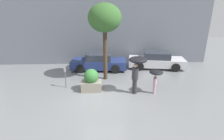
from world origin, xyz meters
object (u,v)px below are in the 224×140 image
parked_car_far (156,60)px  parking_meter (65,74)px  planter_box (91,81)px  parked_car_near (99,62)px  person_adult (137,66)px  street_tree (105,19)px  person_child (156,75)px

parked_car_far → parking_meter: parked_car_far is taller
planter_box → parked_car_near: 3.70m
person_adult → parking_meter: (-4.10, 0.88, -0.74)m
person_adult → parked_car_near: size_ratio=0.49×
street_tree → parked_car_far: bearing=28.3°
planter_box → parking_meter: bearing=164.1°
person_adult → parked_car_near: (-2.18, 4.12, -1.02)m
parked_car_near → planter_box: bearing=178.8°
planter_box → person_child: bearing=-7.8°
parking_meter → person_adult: bearing=-12.1°
parking_meter → street_tree: bearing=28.0°
street_tree → parking_meter: street_tree is taller
planter_box → parked_car_far: size_ratio=0.29×
parked_car_far → street_tree: 5.72m
street_tree → person_child: bearing=-38.8°
person_child → parking_meter: size_ratio=1.12×
person_adult → person_child: bearing=-34.1°
planter_box → street_tree: size_ratio=0.27×
planter_box → parked_car_near: bearing=84.7°
planter_box → parking_meter: planter_box is taller
planter_box → parking_meter: size_ratio=1.08×
person_child → parked_car_far: size_ratio=0.30×
planter_box → parked_car_far: planter_box is taller
person_child → person_adult: bearing=121.6°
parked_car_near → parking_meter: parked_car_near is taller
person_adult → parking_meter: person_adult is taller
person_adult → parked_car_far: (2.40, 4.37, -1.02)m
parking_meter → person_child: bearing=-10.3°
person_child → parking_meter: bearing=114.4°
person_adult → person_child: person_adult is taller
parked_car_near → person_adult: bearing=-148.0°
parked_car_near → street_tree: 3.89m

